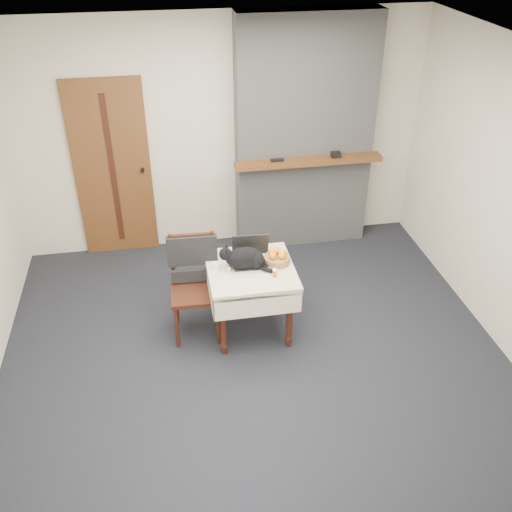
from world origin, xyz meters
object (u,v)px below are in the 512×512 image
Objects in this scene: door at (113,170)px; side_table at (251,278)px; pill_bottle at (275,273)px; fruit_basket at (277,257)px; chair at (194,271)px; cat at (245,258)px; laptop at (251,256)px; cream_jar at (216,267)px.

door reaches higher than side_table.
pill_bottle is 0.23m from fruit_basket.
chair is at bearing 164.74° from side_table.
cat reaches higher than fruit_basket.
side_table is 2.22× the size of laptop.
fruit_basket is (0.56, 0.03, 0.02)m from cream_jar.
door is 5.70× the size of laptop.
door is 2.08m from cat.
door reaches higher than cream_jar.
pill_bottle is at bearing -52.97° from door.
side_table is 0.79× the size of chair.
cat is at bearing -55.12° from door.
pill_bottle is at bearing -106.84° from fruit_basket.
fruit_basket is 0.24× the size of chair.
cat is 6.03× the size of pill_bottle.
chair is (-0.69, 0.31, -0.11)m from pill_bottle.
cream_jar is 0.25m from chair.
fruit_basket is at bearing -48.22° from door.
fruit_basket is at bearing 11.12° from side_table.
chair is at bearing 149.39° from cream_jar.
cat is 0.30m from pill_bottle.
laptop is at bearing 55.66° from cat.
fruit_basket is (1.48, -1.66, -0.25)m from door.
side_table is 10.88× the size of cream_jar.
laptop is 0.31m from pill_bottle.
cream_jar is 0.91× the size of pill_bottle.
fruit_basket reaches higher than pill_bottle.
fruit_basket reaches higher than cream_jar.
chair reaches higher than fruit_basket.
door reaches higher than chair.
cat is 0.27m from cream_jar.
chair is at bearing -65.21° from door.
side_table is 0.22m from cat.
laptop reaches higher than side_table.
pill_bottle is (1.42, -1.88, -0.26)m from door.
fruit_basket is at bearing -8.80° from laptop.
door is at bearing 130.66° from laptop.
pill_bottle is at bearing -55.82° from laptop.
cat is (-0.07, -0.08, 0.04)m from laptop.
door reaches higher than fruit_basket.
side_table is 0.53m from chair.
laptop is (0.02, 0.10, 0.18)m from side_table.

